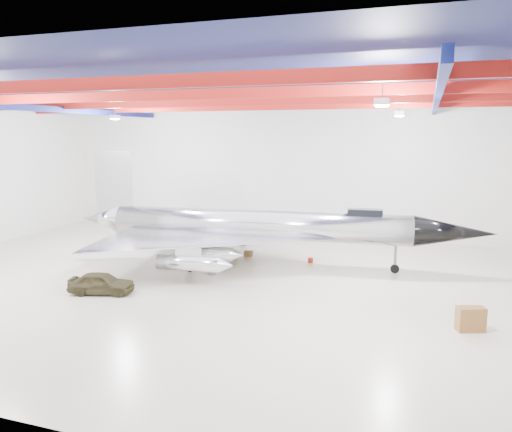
% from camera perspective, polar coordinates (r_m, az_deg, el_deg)
% --- Properties ---
extents(floor, '(40.00, 40.00, 0.00)m').
position_cam_1_polar(floor, '(29.49, -5.45, -7.42)').
color(floor, beige).
rests_on(floor, ground).
extents(wall_back, '(40.00, 0.00, 40.00)m').
position_cam_1_polar(wall_back, '(42.45, 2.82, 5.34)').
color(wall_back, silver).
rests_on(wall_back, floor).
extents(ceiling, '(40.00, 40.00, 0.00)m').
position_cam_1_polar(ceiling, '(28.34, -5.81, 14.39)').
color(ceiling, '#0A0F38').
rests_on(ceiling, wall_back).
extents(ceiling_structure, '(39.50, 29.50, 1.08)m').
position_cam_1_polar(ceiling_structure, '(28.29, -5.79, 13.03)').
color(ceiling_structure, maroon).
rests_on(ceiling_structure, ceiling).
extents(jet_aircraft, '(26.89, 17.02, 7.34)m').
position_cam_1_polar(jet_aircraft, '(32.26, 0.17, -1.51)').
color(jet_aircraft, silver).
rests_on(jet_aircraft, floor).
extents(jeep, '(3.71, 2.27, 1.18)m').
position_cam_1_polar(jeep, '(28.27, -17.25, -7.31)').
color(jeep, '#39331C').
rests_on(jeep, floor).
extents(desk, '(1.31, 0.96, 1.08)m').
position_cam_1_polar(desk, '(24.06, 23.32, -10.77)').
color(desk, brown).
rests_on(desk, floor).
extents(toolbox_red, '(0.55, 0.50, 0.32)m').
position_cam_1_polar(toolbox_red, '(38.51, -1.50, -3.12)').
color(toolbox_red, maroon).
rests_on(toolbox_red, floor).
extents(engine_drum, '(0.56, 0.56, 0.40)m').
position_cam_1_polar(engine_drum, '(30.78, -5.04, -6.31)').
color(engine_drum, '#59595B').
rests_on(engine_drum, floor).
extents(parts_bin, '(0.56, 0.46, 0.38)m').
position_cam_1_polar(parts_bin, '(35.05, -0.87, -4.32)').
color(parts_bin, olive).
rests_on(parts_bin, floor).
extents(crate_small, '(0.49, 0.41, 0.30)m').
position_cam_1_polar(crate_small, '(38.87, -10.37, -3.16)').
color(crate_small, '#59595B').
rests_on(crate_small, floor).
extents(tool_chest, '(0.48, 0.48, 0.33)m').
position_cam_1_polar(tool_chest, '(33.58, 6.25, -5.04)').
color(tool_chest, maroon).
rests_on(tool_chest, floor).
extents(oil_barrel, '(0.68, 0.62, 0.38)m').
position_cam_1_polar(oil_barrel, '(34.14, -2.70, -4.71)').
color(oil_barrel, olive).
rests_on(oil_barrel, floor).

